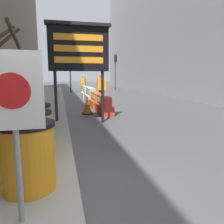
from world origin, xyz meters
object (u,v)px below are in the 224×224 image
Objects in this scene: barrel_drum_foreground at (28,156)px; message_board at (79,49)px; pedestrian_worker at (102,87)px; pedestrian_passerby at (84,84)px; jersey_barrier_cream at (91,96)px; traffic_cone_near at (87,105)px; traffic_light_far_side at (115,65)px; jersey_barrier_white at (86,93)px; warning_sign at (13,106)px; jersey_barrier_red_striped at (104,106)px; jersey_barrier_orange_far at (96,101)px; barrel_drum_middle at (31,137)px; traffic_light_near_curb at (70,65)px; barrel_drum_back at (34,125)px.

message_board is at bearing 76.30° from barrel_drum_foreground.
pedestrian_passerby is at bearing -83.53° from pedestrian_worker.
pedestrian_worker is 5.63m from pedestrian_passerby.
traffic_cone_near is (-0.71, -4.15, -0.01)m from jersey_barrier_cream.
traffic_light_far_side is (5.32, 15.94, 2.55)m from traffic_cone_near.
message_board reaches higher than pedestrian_passerby.
jersey_barrier_cream reaches higher than jersey_barrier_white.
warning_sign reaches higher than jersey_barrier_red_striped.
message_board is 3.07m from jersey_barrier_red_striped.
barrel_drum_foreground is 8.66m from jersey_barrier_orange_far.
traffic_cone_near is at bearing -108.44° from traffic_light_far_side.
pedestrian_passerby is at bearing 84.99° from traffic_cone_near.
jersey_barrier_white is (2.37, 12.13, -0.21)m from barrel_drum_middle.
message_board reaches higher than jersey_barrier_white.
warning_sign is (0.01, -0.72, 0.77)m from barrel_drum_foreground.
jersey_barrier_cream is 8.21m from traffic_light_near_curb.
jersey_barrier_orange_far is (-0.00, 2.00, -0.01)m from jersey_barrier_red_striped.
message_board is 4.19× the size of traffic_cone_near.
warning_sign is 19.27m from traffic_light_near_curb.
traffic_cone_near is at bearing 69.30° from pedestrian_worker.
traffic_light_near_curb reaches higher than pedestrian_passerby.
barrel_drum_middle is 0.23× the size of traffic_light_far_side.
barrel_drum_foreground and barrel_drum_back have the same top height.
barrel_drum_foreground is 0.50× the size of jersey_barrier_red_striped.
traffic_light_far_side is at bearing 73.97° from jersey_barrier_red_striped.
pedestrian_worker reaches higher than pedestrian_passerby.
pedestrian_worker is (0.44, -1.44, 0.65)m from jersey_barrier_cream.
pedestrian_worker is at bearing 61.68° from jersey_barrier_orange_far.
traffic_light_far_side reaches higher than pedestrian_worker.
barrel_drum_middle is 17.69m from traffic_light_near_curb.
jersey_barrier_red_striped is 2.00m from jersey_barrier_orange_far.
pedestrian_passerby is (0.84, -3.68, -1.61)m from traffic_light_near_curb.
jersey_barrier_red_striped is at bearing -90.00° from jersey_barrier_orange_far.
barrel_drum_foreground is 1.00× the size of barrel_drum_middle.
barrel_drum_back is at bearing -110.54° from jersey_barrier_orange_far.
traffic_light_near_curb is 2.08× the size of pedestrian_passerby.
jersey_barrier_white is at bearing 77.80° from barrel_drum_back.
traffic_light_far_side reaches higher than jersey_barrier_white.
traffic_light_near_curb is (1.59, 16.56, 2.04)m from barrel_drum_back.
jersey_barrier_white is at bearing -166.00° from pedestrian_passerby.
barrel_drum_middle is 12.36m from jersey_barrier_white.
pedestrian_passerby is at bearing -121.07° from traffic_light_far_side.
jersey_barrier_red_striped is at bearing 83.38° from pedestrian_worker.
traffic_light_far_side is (7.02, 20.49, 2.34)m from barrel_drum_back.
jersey_barrier_cream is at bearing 77.78° from barrel_drum_foreground.
barrel_drum_foreground is 13.27m from jersey_barrier_white.
barrel_drum_foreground is at bearing 75.61° from pedestrian_worker.
barrel_drum_foreground reaches higher than traffic_cone_near.
traffic_light_far_side is at bearing 71.08° from barrel_drum_back.
barrel_drum_middle reaches higher than traffic_cone_near.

